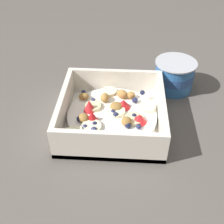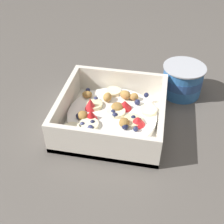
{
  "view_description": "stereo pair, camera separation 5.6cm",
  "coord_description": "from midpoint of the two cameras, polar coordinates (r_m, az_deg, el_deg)",
  "views": [
    {
      "loc": [
        0.42,
        0.02,
        0.39
      ],
      "look_at": [
        -0.01,
        -0.01,
        0.03
      ],
      "focal_mm": 45.32,
      "sensor_mm": 36.0,
      "label": 1
    },
    {
      "loc": [
        0.41,
        0.07,
        0.39
      ],
      "look_at": [
        -0.01,
        -0.01,
        0.03
      ],
      "focal_mm": 45.32,
      "sensor_mm": 36.0,
      "label": 2
    }
  ],
  "objects": [
    {
      "name": "ground_plane",
      "position": [
        0.57,
        3.38,
        -3.11
      ],
      "size": [
        2.4,
        2.4,
        0.0
      ],
      "primitive_type": "plane",
      "color": "#56514C"
    },
    {
      "name": "yogurt_cup",
      "position": [
        0.67,
        16.39,
        6.13
      ],
      "size": [
        0.09,
        0.09,
        0.07
      ],
      "color": "#3370B7",
      "rests_on": "ground"
    },
    {
      "name": "spoon",
      "position": [
        0.71,
        9.42,
        6.25
      ],
      "size": [
        0.09,
        0.17,
        0.01
      ],
      "color": "silver",
      "rests_on": "ground"
    },
    {
      "name": "fruit_bowl",
      "position": [
        0.57,
        2.82,
        -0.77
      ],
      "size": [
        0.2,
        0.2,
        0.07
      ],
      "color": "white",
      "rests_on": "ground"
    }
  ]
}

